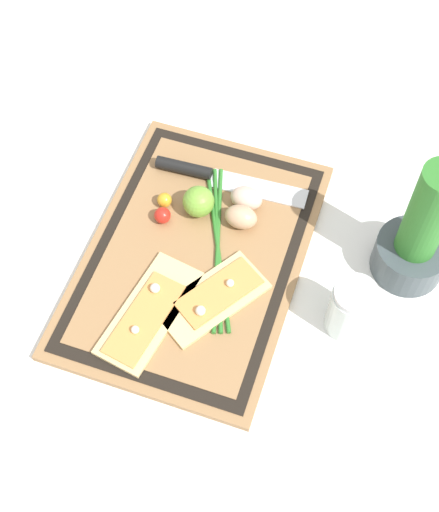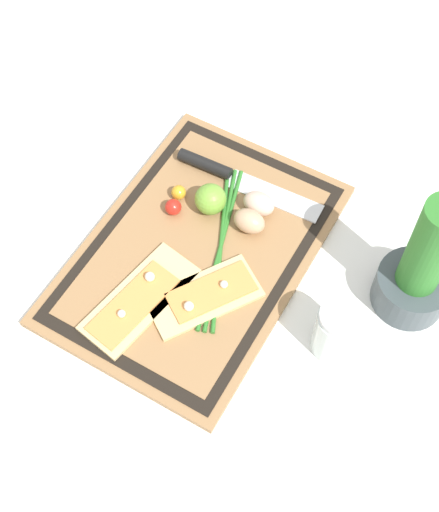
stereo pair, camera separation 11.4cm
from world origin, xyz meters
name	(u,v)px [view 1 (the left image)]	position (x,y,z in m)	size (l,w,h in m)	color
ground_plane	(195,259)	(0.00, 0.00, 0.00)	(6.00, 6.00, 0.00)	white
cutting_board	(195,257)	(0.00, 0.00, 0.01)	(0.50, 0.35, 0.02)	#997047
pizza_slice_near	(148,313)	(0.13, -0.03, 0.02)	(0.21, 0.12, 0.02)	#DBBC7F
pizza_slice_far	(214,297)	(0.07, 0.06, 0.02)	(0.19, 0.17, 0.02)	#DBBC7F
knife	(206,174)	(-0.16, -0.03, 0.02)	(0.05, 0.27, 0.02)	silver
egg_brown	(241,217)	(-0.08, 0.05, 0.04)	(0.04, 0.05, 0.04)	tan
egg_pink	(246,198)	(-0.12, 0.05, 0.04)	(0.04, 0.05, 0.04)	beige
lime	(198,202)	(-0.08, -0.02, 0.04)	(0.05, 0.05, 0.05)	#70A838
cherry_tomato_red	(162,215)	(-0.05, -0.07, 0.03)	(0.03, 0.03, 0.03)	red
cherry_tomato_yellow	(164,200)	(-0.08, -0.08, 0.03)	(0.03, 0.03, 0.03)	gold
scallion_bunch	(218,246)	(-0.02, 0.03, 0.02)	(0.30, 0.14, 0.01)	#2D7528
herb_pot	(418,238)	(-0.10, 0.33, 0.09)	(0.12, 0.12, 0.25)	#3D474C
sauce_jar	(351,311)	(0.03, 0.27, 0.05)	(0.07, 0.07, 0.10)	silver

